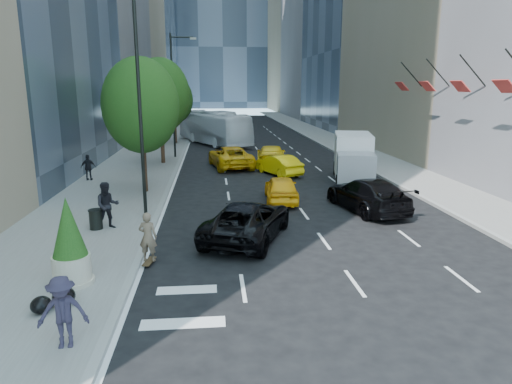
{
  "coord_description": "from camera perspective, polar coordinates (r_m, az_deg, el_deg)",
  "views": [
    {
      "loc": [
        -3.34,
        -16.88,
        6.01
      ],
      "look_at": [
        -1.53,
        1.98,
        1.6
      ],
      "focal_mm": 32.0,
      "sensor_mm": 36.0,
      "label": 1
    }
  ],
  "objects": [
    {
      "name": "lamp_near",
      "position": [
        21.09,
        -13.95,
        12.2
      ],
      "size": [
        2.13,
        0.22,
        10.0
      ],
      "color": "black",
      "rests_on": "sidewalk_left"
    },
    {
      "name": "ground",
      "position": [
        18.23,
        5.41,
        -6.21
      ],
      "size": [
        160.0,
        160.0,
        0.0
      ],
      "primitive_type": "plane",
      "color": "black",
      "rests_on": "ground"
    },
    {
      "name": "black_sedan_lincoln",
      "position": [
        18.29,
        -1.07,
        -3.55
      ],
      "size": [
        4.4,
        6.08,
        1.54
      ],
      "primitive_type": "imported",
      "rotation": [
        0.0,
        0.0,
        2.77
      ],
      "color": "black",
      "rests_on": "ground"
    },
    {
      "name": "pedestrian_c",
      "position": [
        11.54,
        -23.01,
        -13.66
      ],
      "size": [
        1.18,
        0.76,
        1.73
      ],
      "primitive_type": "imported",
      "rotation": [
        0.0,
        0.0,
        0.11
      ],
      "color": "#272132",
      "rests_on": "sidewalk_left"
    },
    {
      "name": "city_bus",
      "position": [
        48.84,
        -5.36,
        8.03
      ],
      "size": [
        7.81,
        12.55,
        3.47
      ],
      "primitive_type": "imported",
      "rotation": [
        0.0,
        0.0,
        0.43
      ],
      "color": "white",
      "rests_on": "ground"
    },
    {
      "name": "tower_right_far",
      "position": [
        119.16,
        7.41,
        22.17
      ],
      "size": [
        20.0,
        24.0,
        50.0
      ],
      "primitive_type": "cube",
      "color": "#84785B",
      "rests_on": "ground"
    },
    {
      "name": "taxi_d",
      "position": [
        35.48,
        1.92,
        4.61
      ],
      "size": [
        2.67,
        5.51,
        1.54
      ],
      "primitive_type": "imported",
      "rotation": [
        0.0,
        0.0,
        3.04
      ],
      "color": "yellow",
      "rests_on": "ground"
    },
    {
      "name": "garbage_bags",
      "position": [
        13.73,
        -23.86,
        -12.22
      ],
      "size": [
        1.04,
        1.01,
        0.52
      ],
      "color": "black",
      "rests_on": "sidewalk_left"
    },
    {
      "name": "black_sedan_mercedes",
      "position": [
        23.08,
        13.73,
        -0.31
      ],
      "size": [
        3.27,
        5.88,
        1.61
      ],
      "primitive_type": "imported",
      "rotation": [
        0.0,
        0.0,
        3.33
      ],
      "color": "black",
      "rests_on": "ground"
    },
    {
      "name": "box_truck",
      "position": [
        29.79,
        12.07,
        4.16
      ],
      "size": [
        3.66,
        6.62,
        3.0
      ],
      "rotation": [
        0.0,
        0.0,
        -0.24
      ],
      "color": "silver",
      "rests_on": "ground"
    },
    {
      "name": "tree_near",
      "position": [
        26.19,
        -14.21,
        10.44
      ],
      "size": [
        4.2,
        4.2,
        7.46
      ],
      "color": "#311E13",
      "rests_on": "sidewalk_left"
    },
    {
      "name": "tree_far",
      "position": [
        49.05,
        -10.2,
        11.28
      ],
      "size": [
        3.9,
        3.9,
        6.92
      ],
      "color": "#311E13",
      "rests_on": "sidewalk_left"
    },
    {
      "name": "trash_can",
      "position": [
        20.26,
        -19.39,
        -3.29
      ],
      "size": [
        0.54,
        0.54,
        0.8
      ],
      "primitive_type": "cylinder",
      "color": "black",
      "rests_on": "sidewalk_left"
    },
    {
      "name": "traffic_signal",
      "position": [
        56.99,
        -8.74,
        11.17
      ],
      "size": [
        2.48,
        0.53,
        5.2
      ],
      "color": "black",
      "rests_on": "sidewalk_left"
    },
    {
      "name": "sidewalk_left",
      "position": [
        47.59,
        -12.34,
        5.64
      ],
      "size": [
        6.0,
        120.0,
        0.15
      ],
      "primitive_type": "cube",
      "color": "slate",
      "rests_on": "ground"
    },
    {
      "name": "taxi_c",
      "position": [
        34.55,
        -3.22,
        4.42
      ],
      "size": [
        3.6,
        6.17,
        1.62
      ],
      "primitive_type": "imported",
      "rotation": [
        0.0,
        0.0,
        3.31
      ],
      "color": "#D79D0B",
      "rests_on": "ground"
    },
    {
      "name": "taxi_a",
      "position": [
        24.24,
        3.19,
        0.44
      ],
      "size": [
        1.96,
        4.24,
        1.41
      ],
      "primitive_type": "imported",
      "rotation": [
        0.0,
        0.0,
        3.07
      ],
      "color": "#FAAD0D",
      "rests_on": "ground"
    },
    {
      "name": "taxi_b",
      "position": [
        31.66,
        2.83,
        3.42
      ],
      "size": [
        3.04,
        4.44,
        1.38
      ],
      "primitive_type": "imported",
      "rotation": [
        0.0,
        0.0,
        3.56
      ],
      "color": "yellow",
      "rests_on": "ground"
    },
    {
      "name": "pedestrian_a",
      "position": [
        20.02,
        -18.09,
        -1.62
      ],
      "size": [
        1.15,
        1.01,
        1.99
      ],
      "primitive_type": "imported",
      "rotation": [
        0.0,
        0.0,
        0.31
      ],
      "color": "black",
      "rests_on": "sidewalk_left"
    },
    {
      "name": "pedestrian_b",
      "position": [
        30.85,
        -20.2,
        2.9
      ],
      "size": [
        0.97,
        0.42,
        1.64
      ],
      "primitive_type": "imported",
      "rotation": [
        0.0,
        0.0,
        3.13
      ],
      "color": "black",
      "rests_on": "sidewalk_left"
    },
    {
      "name": "planter_shrub",
      "position": [
        14.78,
        -22.28,
        -5.93
      ],
      "size": [
        1.13,
        1.13,
        2.71
      ],
      "color": "#B5AD96",
      "rests_on": "sidewalk_left"
    },
    {
      "name": "facade_flags",
      "position": [
        30.3,
        22.55,
        12.47
      ],
      "size": [
        1.85,
        13.3,
        2.05
      ],
      "color": "black",
      "rests_on": "ground"
    },
    {
      "name": "sidewalk_right",
      "position": [
        49.1,
        10.37,
        5.95
      ],
      "size": [
        4.0,
        120.0,
        0.15
      ],
      "primitive_type": "cube",
      "color": "slate",
      "rests_on": "ground"
    },
    {
      "name": "lamp_far",
      "position": [
        38.99,
        -10.13,
        12.62
      ],
      "size": [
        2.13,
        0.22,
        10.0
      ],
      "color": "black",
      "rests_on": "sidewalk_left"
    },
    {
      "name": "skateboarder",
      "position": [
        16.09,
        -13.34,
        -5.89
      ],
      "size": [
        0.7,
        0.53,
        1.74
      ],
      "primitive_type": "imported",
      "rotation": [
        0.0,
        0.0,
        2.94
      ],
      "color": "brown",
      "rests_on": "ground"
    },
    {
      "name": "tree_mid",
      "position": [
        36.09,
        -11.88,
        11.73
      ],
      "size": [
        4.5,
        4.5,
        7.99
      ],
      "color": "#311E13",
      "rests_on": "sidewalk_left"
    }
  ]
}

